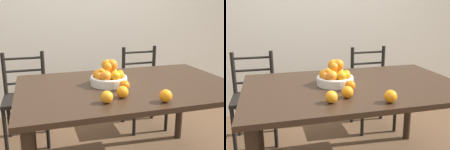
{
  "view_description": "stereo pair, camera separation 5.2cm",
  "coord_description": "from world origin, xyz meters",
  "views": [
    {
      "loc": [
        -0.67,
        -1.77,
        1.34
      ],
      "look_at": [
        -0.14,
        -0.03,
        0.87
      ],
      "focal_mm": 42.0,
      "sensor_mm": 36.0,
      "label": 1
    },
    {
      "loc": [
        -0.62,
        -1.79,
        1.34
      ],
      "look_at": [
        -0.14,
        -0.03,
        0.87
      ],
      "focal_mm": 42.0,
      "sensor_mm": 36.0,
      "label": 2
    }
  ],
  "objects": [
    {
      "name": "fruit_bowl",
      "position": [
        -0.14,
        0.05,
        0.84
      ],
      "size": [
        0.28,
        0.28,
        0.19
      ],
      "color": "silver",
      "rests_on": "dining_table"
    },
    {
      "name": "wall_back",
      "position": [
        0.0,
        1.58,
        1.3
      ],
      "size": [
        8.0,
        0.06,
        2.6
      ],
      "color": "silver",
      "rests_on": "ground_plane"
    },
    {
      "name": "dining_table",
      "position": [
        0.0,
        0.0,
        0.68
      ],
      "size": [
        1.63,
        1.04,
        0.78
      ],
      "color": "black",
      "rests_on": "ground_plane"
    },
    {
      "name": "orange_loose_0",
      "position": [
        -0.08,
        -0.13,
        0.81
      ],
      "size": [
        0.07,
        0.07,
        0.07
      ],
      "color": "orange",
      "rests_on": "dining_table"
    },
    {
      "name": "orange_loose_1",
      "position": [
        -0.26,
        -0.33,
        0.82
      ],
      "size": [
        0.08,
        0.08,
        0.08
      ],
      "color": "orange",
      "rests_on": "dining_table"
    },
    {
      "name": "chair_left",
      "position": [
        -0.78,
        0.84,
        0.45
      ],
      "size": [
        0.43,
        0.41,
        0.9
      ],
      "rotation": [
        0.0,
        0.0,
        -0.02
      ],
      "color": "black",
      "rests_on": "ground_plane"
    },
    {
      "name": "orange_loose_2",
      "position": [
        -0.14,
        -0.26,
        0.82
      ],
      "size": [
        0.08,
        0.08,
        0.08
      ],
      "color": "orange",
      "rests_on": "dining_table"
    },
    {
      "name": "orange_loose_3",
      "position": [
        0.09,
        -0.42,
        0.82
      ],
      "size": [
        0.08,
        0.08,
        0.08
      ],
      "color": "orange",
      "rests_on": "dining_table"
    },
    {
      "name": "chair_right",
      "position": [
        0.5,
        0.84,
        0.45
      ],
      "size": [
        0.42,
        0.4,
        0.9
      ],
      "rotation": [
        0.0,
        0.0,
        -0.0
      ],
      "color": "black",
      "rests_on": "ground_plane"
    }
  ]
}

